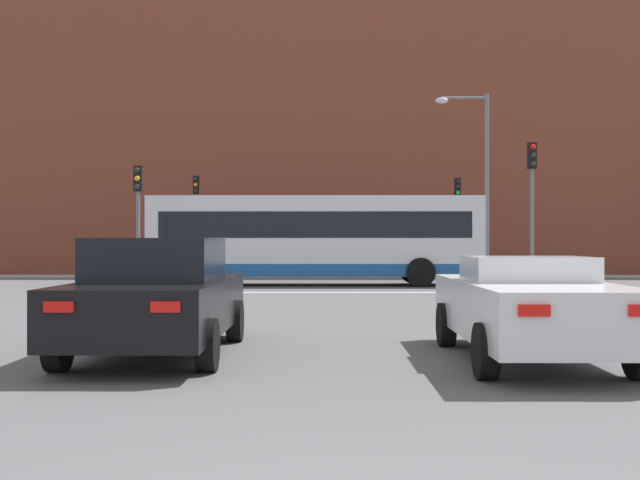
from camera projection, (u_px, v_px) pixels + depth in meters
name	position (u px, v px, depth m)	size (l,w,h in m)	color
stop_line_strip	(328.00, 292.00, 24.31)	(9.30, 0.30, 0.01)	silver
far_pavement	(327.00, 276.00, 35.72)	(70.34, 2.50, 0.01)	#A09B91
brick_civic_building	(340.00, 112.00, 43.90)	(46.63, 11.56, 18.83)	brown
car_saloon_left	(158.00, 296.00, 10.90)	(1.99, 4.72, 1.59)	black
car_roadster_right	(529.00, 306.00, 10.37)	(1.95, 4.67, 1.35)	silver
bus_crossing_lead	(315.00, 238.00, 28.44)	(11.61, 2.71, 3.12)	silver
traffic_light_far_left	(196.00, 209.00, 35.39)	(0.26, 0.31, 4.46)	slate
traffic_light_near_right	(532.00, 192.00, 24.45)	(0.26, 0.31, 4.57)	slate
traffic_light_near_left	(138.00, 206.00, 24.90)	(0.26, 0.31, 3.91)	slate
traffic_light_far_right	(458.00, 211.00, 35.00)	(0.26, 0.31, 4.34)	slate
street_lamp_junction	(478.00, 167.00, 29.59)	(2.00, 0.36, 7.02)	slate
pedestrian_waiting	(314.00, 254.00, 36.10)	(0.44, 0.44, 1.70)	#333851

